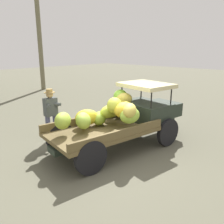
% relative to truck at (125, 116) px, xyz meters
% --- Properties ---
extents(ground_plane, '(60.00, 60.00, 0.00)m').
position_rel_truck_xyz_m(ground_plane, '(-0.91, -0.15, -0.95)').
color(ground_plane, '#5C5A49').
extents(truck, '(4.60, 2.27, 1.87)m').
position_rel_truck_xyz_m(truck, '(0.00, 0.00, 0.00)').
color(truck, '#222C23').
rests_on(truck, ground).
extents(farmer, '(0.53, 0.47, 1.70)m').
position_rel_truck_xyz_m(farmer, '(-1.33, 1.96, 0.02)').
color(farmer, '#4D4E6A').
rests_on(farmer, ground).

